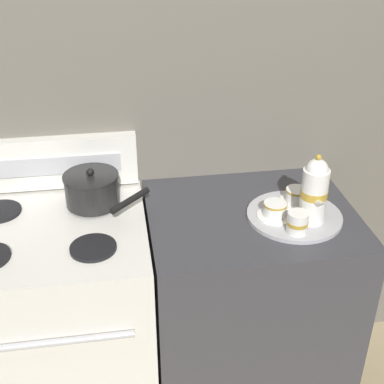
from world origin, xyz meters
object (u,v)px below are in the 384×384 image
Objects in this scene: saucepan at (93,189)px; creamer_jug at (297,222)px; teacup_right at (297,196)px; teapot at (314,191)px; teacup_left at (275,210)px; serving_tray at (294,216)px; stove at (61,331)px.

saucepan is 0.73m from creamer_jug.
saucepan is 2.43× the size of teacup_right.
teacup_left is at bearing 159.68° from teapot.
serving_tray is at bearing 3.31° from teacup_left.
stove is 2.81× the size of serving_tray.
teacup_left reaches higher than serving_tray.
saucepan is 2.43× the size of teacup_left.
saucepan is at bearing 164.88° from serving_tray.
stove is 0.57m from saucepan.
saucepan is at bearing 162.31° from teapot.
stove is 7.56× the size of teacup_right.
saucepan is 1.20× the size of teapot.
creamer_jug reaches higher than teacup_right.
serving_tray is at bearing -112.31° from teacup_right.
saucepan is at bearing 171.35° from teacup_right.
teacup_right reaches higher than serving_tray.
stove is 0.99m from serving_tray.
saucepan reaches higher than teacup_left.
creamer_jug is at bearing -104.91° from serving_tray.
teapot reaches higher than saucepan.
teapot reaches higher than stove.
teacup_right is at bearing 37.68° from teacup_left.
stove is at bearing 176.49° from serving_tray.
teapot is (0.91, -0.10, 0.59)m from stove.
serving_tray is at bearing -15.12° from saucepan.
stove is at bearing 175.85° from teacup_left.
serving_tray is at bearing 75.09° from creamer_jug.
teapot is 2.02× the size of teacup_right.
teapot is 0.12m from creamer_jug.
teacup_left is at bearing -176.69° from serving_tray.
teacup_right is (-0.01, 0.12, -0.09)m from teapot.
teacup_left reaches higher than stove.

